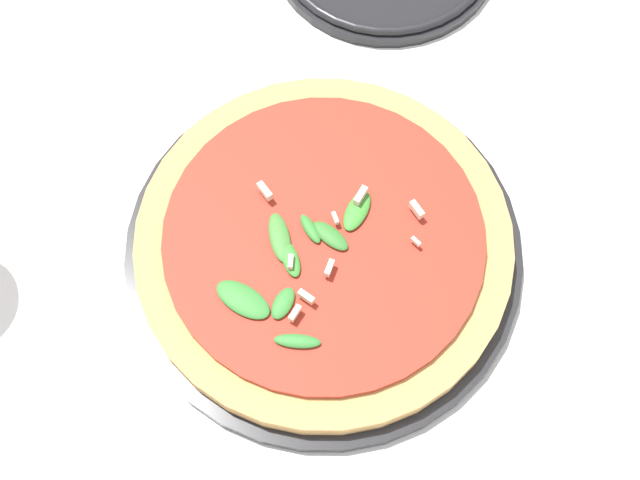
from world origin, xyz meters
TOP-DOWN VIEW (x-y plane):
  - ground_plane at (0.00, 0.00)m, footprint 6.00×6.00m
  - pizza_arugula_main at (-0.03, -0.03)m, footprint 0.31×0.31m

SIDE VIEW (x-z plane):
  - ground_plane at x=0.00m, z-range 0.00..0.00m
  - pizza_arugula_main at x=-0.03m, z-range -0.01..0.04m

